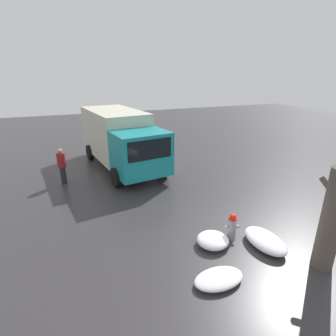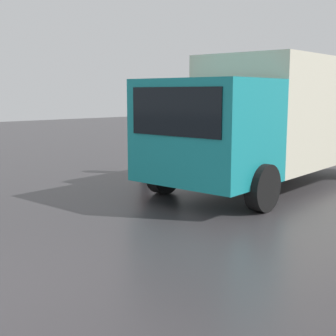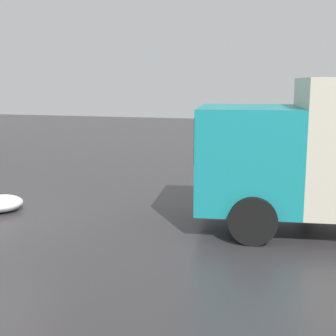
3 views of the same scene
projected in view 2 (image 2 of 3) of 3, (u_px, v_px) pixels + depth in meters
delivery_truck at (272, 116)px, 11.22m from camera, size 7.28×3.48×3.03m
pedestrian at (145, 140)px, 12.71m from camera, size 0.37×0.37×1.72m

